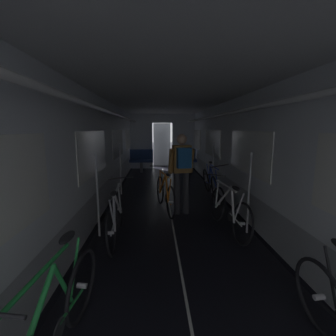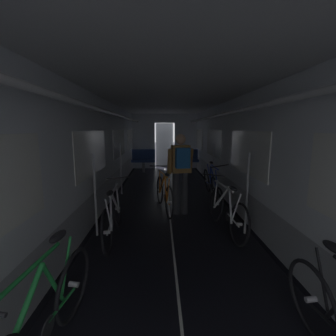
{
  "view_description": "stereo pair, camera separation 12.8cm",
  "coord_description": "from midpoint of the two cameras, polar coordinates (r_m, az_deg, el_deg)",
  "views": [
    {
      "loc": [
        -0.31,
        -1.73,
        1.79
      ],
      "look_at": [
        0.0,
        4.18,
        0.81
      ],
      "focal_mm": 25.37,
      "sensor_mm": 36.0,
      "label": 1
    },
    {
      "loc": [
        -0.18,
        -1.73,
        1.79
      ],
      "look_at": [
        0.0,
        4.18,
        0.81
      ],
      "focal_mm": 25.37,
      "sensor_mm": 36.0,
      "label": 2
    }
  ],
  "objects": [
    {
      "name": "bicycle_white",
      "position": [
        4.35,
        13.49,
        -9.76
      ],
      "size": [
        0.51,
        1.69,
        0.95
      ],
      "color": "black",
      "rests_on": "ground"
    },
    {
      "name": "bicycle_green",
      "position": [
        2.26,
        -27.47,
        -30.39
      ],
      "size": [
        0.44,
        1.69,
        0.95
      ],
      "color": "black",
      "rests_on": "ground"
    },
    {
      "name": "bench_seat_far_right",
      "position": [
        9.95,
        3.62,
        2.34
      ],
      "size": [
        0.98,
        0.51,
        0.95
      ],
      "color": "gray",
      "rests_on": "ground"
    },
    {
      "name": "person_cyclist_aisle",
      "position": [
        4.88,
        2.59,
        0.25
      ],
      "size": [
        0.56,
        0.43,
        1.69
      ],
      "color": "#2D2D33",
      "rests_on": "ground"
    },
    {
      "name": "bicycle_silver",
      "position": [
        4.03,
        -13.42,
        -11.29
      ],
      "size": [
        0.44,
        1.69,
        0.95
      ],
      "color": "black",
      "rests_on": "ground"
    },
    {
      "name": "bicycle_blue",
      "position": [
        6.39,
        9.63,
        -3.49
      ],
      "size": [
        0.44,
        1.69,
        0.96
      ],
      "color": "black",
      "rests_on": "ground"
    },
    {
      "name": "train_car_shell",
      "position": [
        5.34,
        -0.37,
        8.41
      ],
      "size": [
        3.14,
        12.34,
        2.57
      ],
      "color": "black",
      "rests_on": "ground"
    },
    {
      "name": "bicycle_orange_in_aisle",
      "position": [
        5.25,
        -1.42,
        -6.14
      ],
      "size": [
        0.52,
        1.67,
        0.94
      ],
      "color": "black",
      "rests_on": "ground"
    },
    {
      "name": "bench_seat_far_left",
      "position": [
        9.9,
        -6.79,
        2.26
      ],
      "size": [
        0.98,
        0.51,
        0.95
      ],
      "color": "gray",
      "rests_on": "ground"
    }
  ]
}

